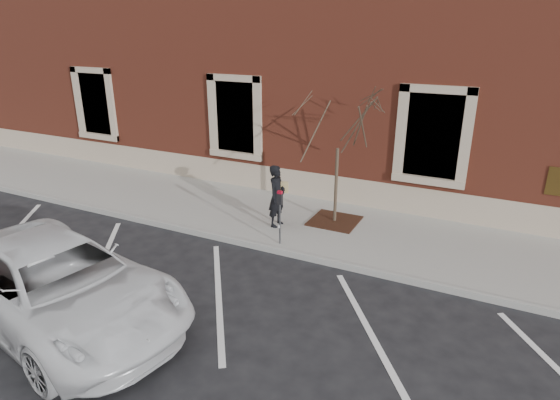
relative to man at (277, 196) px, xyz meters
The scene contains 10 objects.
ground 1.54m from the man, 72.56° to the right, with size 120.00×120.00×0.00m, color #28282B.
sidewalk_near 1.14m from the man, 59.10° to the left, with size 40.00×3.50×0.15m, color #9C9B92.
curb_near 1.54m from the man, 73.24° to the right, with size 40.00×0.12×0.15m, color #9E9E99.
parking_stripes 3.50m from the man, 83.85° to the right, with size 28.00×4.40×0.01m, color silver, non-canonical shape.
building_civic 7.26m from the man, 86.87° to the left, with size 40.00×8.62×8.00m.
man is the anchor object (origin of this frame).
parking_meter 1.12m from the man, 59.63° to the right, with size 0.12×0.09×1.34m.
tree_grate 1.76m from the man, 35.44° to the left, with size 1.24×1.24×0.03m, color #371B11.
sapling 2.35m from the man, 35.44° to the left, with size 2.20×2.20×3.67m.
white_truck 5.62m from the man, 107.69° to the right, with size 2.52×5.47×1.52m, color silver.
Camera 1 is at (4.75, -8.97, 5.10)m, focal length 30.00 mm.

